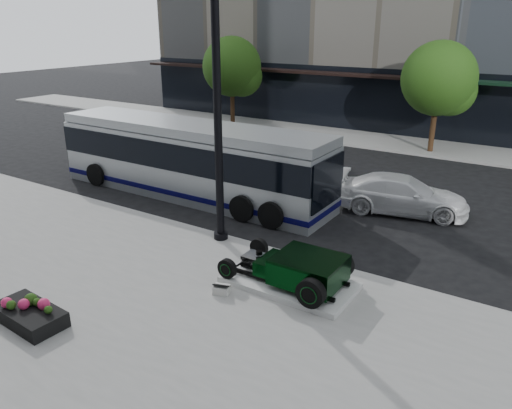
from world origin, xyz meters
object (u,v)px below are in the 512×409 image
Objects in this scene: hot_rod at (301,269)px; white_sedan at (402,195)px; flower_planter at (29,314)px; transit_bus at (191,159)px; lamppost at (218,121)px.

white_sedan is at bearing 87.24° from hot_rod.
white_sedan is (0.35, 7.22, -0.01)m from hot_rod.
white_sedan is at bearing 67.81° from flower_planter.
flower_planter is 0.16× the size of transit_bus.
lamppost is at bearing 158.34° from hot_rod.
flower_planter is at bearing -97.99° from lamppost.
transit_bus is at bearing 148.44° from hot_rod.
hot_rod is at bearing -21.66° from lamppost.
lamppost reaches higher than flower_planter.
lamppost is at bearing 131.67° from white_sedan.
flower_planter is at bearing -133.62° from hot_rod.
hot_rod is at bearing -31.56° from transit_bus.
flower_planter is at bearing 144.34° from white_sedan.
hot_rod is 8.80m from transit_bus.
hot_rod is 6.59m from flower_planter.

